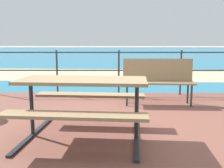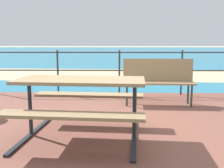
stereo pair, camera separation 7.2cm
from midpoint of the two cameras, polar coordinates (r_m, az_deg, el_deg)
The scene contains 7 objects.
ground_plane at distance 3.97m, azimuth 1.53°, elevation -9.85°, with size 240.00×240.00×0.00m, color tan.
patio_paving at distance 3.96m, azimuth 1.53°, elevation -9.44°, with size 6.40×5.20×0.06m, color brown.
sea_water at distance 43.78m, azimuth 0.60°, elevation 7.29°, with size 90.00×90.00×0.01m, color teal.
beach_strip at distance 10.75m, azimuth 0.88°, elevation 2.15°, with size 54.00×4.20×0.01m, color tan.
picnic_table at distance 3.33m, azimuth -7.05°, elevation -2.09°, with size 1.72×1.51×0.77m.
park_bench at distance 5.28m, azimuth 9.73°, elevation 1.48°, with size 1.42×0.47×0.91m.
railing_fence at distance 6.14m, azimuth 1.17°, elevation 3.87°, with size 5.94×0.04×1.06m.
Camera 1 is at (-0.11, -3.76, 1.28)m, focal length 41.36 mm.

